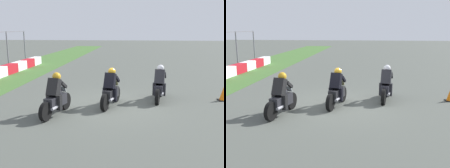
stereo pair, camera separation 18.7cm
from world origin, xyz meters
TOP-DOWN VIEW (x-y plane):
  - ground_plane at (0.00, 0.00)m, footprint 120.00×120.00m
  - rider_lane_a at (1.01, -1.93)m, footprint 2.03×0.62m
  - rider_lane_b at (-0.05, 0.05)m, footprint 2.02×0.64m
  - rider_lane_c at (-1.34, 1.87)m, footprint 2.02×0.63m
  - traffic_cone at (1.19, -4.63)m, footprint 0.40×0.40m

SIDE VIEW (x-z plane):
  - ground_plane at x=0.00m, z-range 0.00..0.00m
  - traffic_cone at x=1.19m, z-range -0.02..0.59m
  - rider_lane_a at x=1.01m, z-range -0.13..1.38m
  - rider_lane_b at x=-0.05m, z-range -0.13..1.38m
  - rider_lane_c at x=-1.34m, z-range -0.13..1.38m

